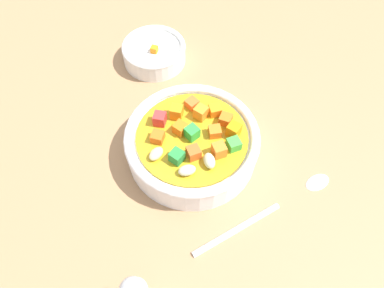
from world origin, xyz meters
TOP-DOWN VIEW (x-y plane):
  - ground_plane at (0.00, 0.00)cm, footprint 140.00×140.00cm
  - soup_bowl_main at (-0.03, -0.00)cm, footprint 19.67×19.67cm
  - spoon at (-14.11, 3.18)cm, footprint 13.56×20.34cm
  - side_bowl_small at (15.39, -14.64)cm, footprint 11.33×11.33cm

SIDE VIEW (x-z plane):
  - ground_plane at x=0.00cm, z-range -2.00..0.00cm
  - spoon at x=-14.11cm, z-range -0.02..0.84cm
  - side_bowl_small at x=15.39cm, z-range -0.15..3.94cm
  - soup_bowl_main at x=-0.03cm, z-range -0.37..6.03cm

